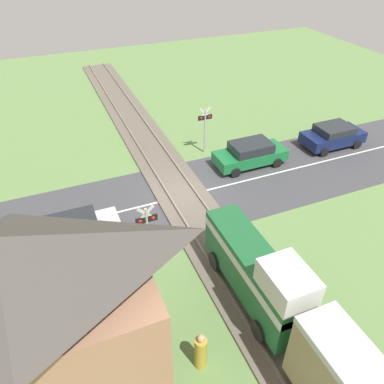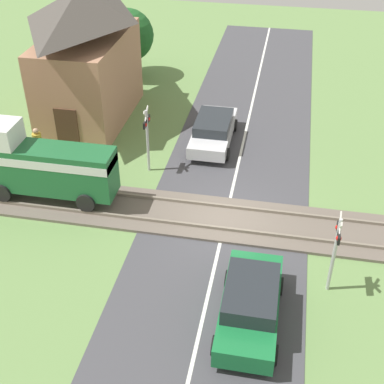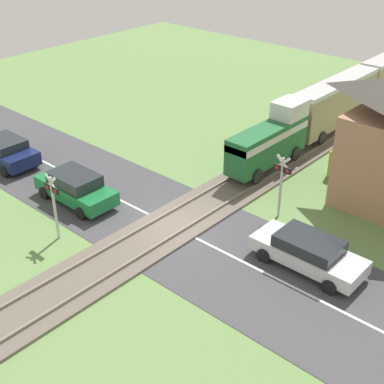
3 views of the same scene
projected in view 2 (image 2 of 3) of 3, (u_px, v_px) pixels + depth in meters
The scene contains 10 objects.
ground_plane at pixel (225, 221), 20.97m from camera, with size 60.00×60.00×0.00m, color #66894C.
road_surface at pixel (225, 220), 20.96m from camera, with size 48.00×6.40×0.02m.
track_bed at pixel (225, 219), 20.93m from camera, with size 2.80×48.00×0.24m.
car_near_crossing at pixel (250, 303), 16.33m from camera, with size 4.32×1.91×1.51m.
car_far_side at pixel (213, 130), 25.59m from camera, with size 4.50×1.93×1.36m.
crossing_signal_west_approach at pixel (336, 244), 16.81m from camera, with size 0.90×0.18×3.06m.
crossing_signal_east_approach at pixel (147, 131), 22.88m from camera, with size 0.90×0.18×3.06m.
station_building at pixel (87, 59), 26.31m from camera, with size 7.09×3.95×6.62m.
pedestrian_by_station at pixel (38, 146), 24.25m from camera, with size 0.41×0.41×1.65m.
tree_by_station at pixel (128, 35), 31.32m from camera, with size 3.06×3.06×4.07m.
Camera 2 is at (-16.48, -1.85, 12.94)m, focal length 50.00 mm.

